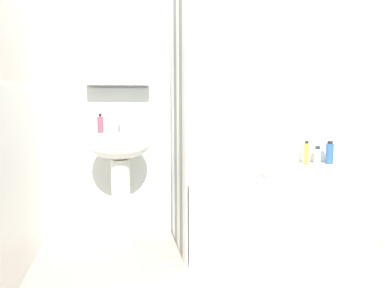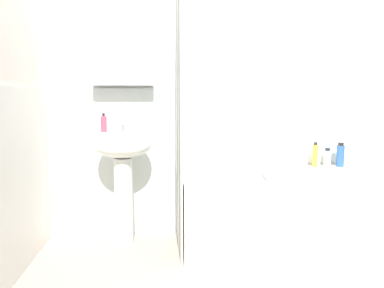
{
  "view_description": "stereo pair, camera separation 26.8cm",
  "coord_description": "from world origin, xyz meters",
  "px_view_note": "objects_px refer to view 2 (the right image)",
  "views": [
    {
      "loc": [
        -0.91,
        -1.76,
        1.14
      ],
      "look_at": [
        -0.41,
        0.86,
        0.79
      ],
      "focal_mm": 34.73,
      "sensor_mm": 36.0,
      "label": 1
    },
    {
      "loc": [
        -0.64,
        -1.79,
        1.14
      ],
      "look_at": [
        -0.41,
        0.86,
        0.79
      ],
      "focal_mm": 34.73,
      "sensor_mm": 36.0,
      "label": 2
    }
  ],
  "objects_px": {
    "soap_dispenser": "(104,124)",
    "shampoo_bottle": "(340,155)",
    "toothbrush_cup": "(140,126)",
    "sink": "(123,162)",
    "conditioner_bottle": "(327,158)",
    "bathtub": "(275,209)",
    "towel_folded": "(284,172)",
    "body_wash_bottle": "(315,155)"
  },
  "relations": [
    {
      "from": "towel_folded",
      "to": "bathtub",
      "type": "bearing_deg",
      "value": 94.77
    },
    {
      "from": "shampoo_bottle",
      "to": "body_wash_bottle",
      "type": "relative_size",
      "value": 0.97
    },
    {
      "from": "toothbrush_cup",
      "to": "conditioner_bottle",
      "type": "relative_size",
      "value": 0.62
    },
    {
      "from": "bathtub",
      "to": "body_wash_bottle",
      "type": "bearing_deg",
      "value": 30.64
    },
    {
      "from": "soap_dispenser",
      "to": "bathtub",
      "type": "bearing_deg",
      "value": -6.33
    },
    {
      "from": "toothbrush_cup",
      "to": "conditioner_bottle",
      "type": "height_order",
      "value": "toothbrush_cup"
    },
    {
      "from": "conditioner_bottle",
      "to": "soap_dispenser",
      "type": "bearing_deg",
      "value": -176.16
    },
    {
      "from": "soap_dispenser",
      "to": "body_wash_bottle",
      "type": "relative_size",
      "value": 0.7
    },
    {
      "from": "toothbrush_cup",
      "to": "shampoo_bottle",
      "type": "relative_size",
      "value": 0.47
    },
    {
      "from": "bathtub",
      "to": "body_wash_bottle",
      "type": "distance_m",
      "value": 0.6
    },
    {
      "from": "shampoo_bottle",
      "to": "towel_folded",
      "type": "relative_size",
      "value": 0.69
    },
    {
      "from": "toothbrush_cup",
      "to": "towel_folded",
      "type": "xyz_separation_m",
      "value": [
        1.04,
        -0.27,
        -0.31
      ]
    },
    {
      "from": "sink",
      "to": "towel_folded",
      "type": "distance_m",
      "value": 1.2
    },
    {
      "from": "shampoo_bottle",
      "to": "towel_folded",
      "type": "bearing_deg",
      "value": -147.84
    },
    {
      "from": "sink",
      "to": "soap_dispenser",
      "type": "distance_m",
      "value": 0.33
    },
    {
      "from": "bathtub",
      "to": "conditioner_bottle",
      "type": "height_order",
      "value": "conditioner_bottle"
    },
    {
      "from": "bathtub",
      "to": "shampoo_bottle",
      "type": "bearing_deg",
      "value": 20.32
    },
    {
      "from": "bathtub",
      "to": "towel_folded",
      "type": "distance_m",
      "value": 0.36
    },
    {
      "from": "bathtub",
      "to": "towel_folded",
      "type": "xyz_separation_m",
      "value": [
        0.01,
        -0.15,
        0.32
      ]
    },
    {
      "from": "body_wash_bottle",
      "to": "towel_folded",
      "type": "bearing_deg",
      "value": -135.11
    },
    {
      "from": "sink",
      "to": "soap_dispenser",
      "type": "bearing_deg",
      "value": 176.43
    },
    {
      "from": "toothbrush_cup",
      "to": "shampoo_bottle",
      "type": "height_order",
      "value": "toothbrush_cup"
    },
    {
      "from": "conditioner_bottle",
      "to": "towel_folded",
      "type": "xyz_separation_m",
      "value": [
        -0.51,
        -0.42,
        -0.03
      ]
    },
    {
      "from": "toothbrush_cup",
      "to": "bathtub",
      "type": "xyz_separation_m",
      "value": [
        1.02,
        -0.12,
        -0.64
      ]
    },
    {
      "from": "sink",
      "to": "conditioner_bottle",
      "type": "distance_m",
      "value": 1.68
    },
    {
      "from": "soap_dispenser",
      "to": "conditioner_bottle",
      "type": "relative_size",
      "value": 0.95
    },
    {
      "from": "soap_dispenser",
      "to": "bathtub",
      "type": "distance_m",
      "value": 1.45
    },
    {
      "from": "towel_folded",
      "to": "toothbrush_cup",
      "type": "bearing_deg",
      "value": 165.34
    },
    {
      "from": "toothbrush_cup",
      "to": "towel_folded",
      "type": "distance_m",
      "value": 1.12
    },
    {
      "from": "body_wash_bottle",
      "to": "soap_dispenser",
      "type": "bearing_deg",
      "value": -176.71
    },
    {
      "from": "shampoo_bottle",
      "to": "conditioner_bottle",
      "type": "relative_size",
      "value": 1.31
    },
    {
      "from": "soap_dispenser",
      "to": "towel_folded",
      "type": "distance_m",
      "value": 1.38
    },
    {
      "from": "soap_dispenser",
      "to": "towel_folded",
      "type": "relative_size",
      "value": 0.5
    },
    {
      "from": "bathtub",
      "to": "shampoo_bottle",
      "type": "distance_m",
      "value": 0.76
    },
    {
      "from": "soap_dispenser",
      "to": "conditioner_bottle",
      "type": "height_order",
      "value": "soap_dispenser"
    },
    {
      "from": "sink",
      "to": "towel_folded",
      "type": "height_order",
      "value": "sink"
    },
    {
      "from": "sink",
      "to": "shampoo_bottle",
      "type": "height_order",
      "value": "sink"
    },
    {
      "from": "sink",
      "to": "toothbrush_cup",
      "type": "distance_m",
      "value": 0.31
    },
    {
      "from": "conditioner_bottle",
      "to": "body_wash_bottle",
      "type": "height_order",
      "value": "body_wash_bottle"
    },
    {
      "from": "soap_dispenser",
      "to": "shampoo_bottle",
      "type": "relative_size",
      "value": 0.72
    },
    {
      "from": "toothbrush_cup",
      "to": "body_wash_bottle",
      "type": "xyz_separation_m",
      "value": [
        1.43,
        0.12,
        -0.26
      ]
    },
    {
      "from": "sink",
      "to": "body_wash_bottle",
      "type": "bearing_deg",
      "value": 3.88
    }
  ]
}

